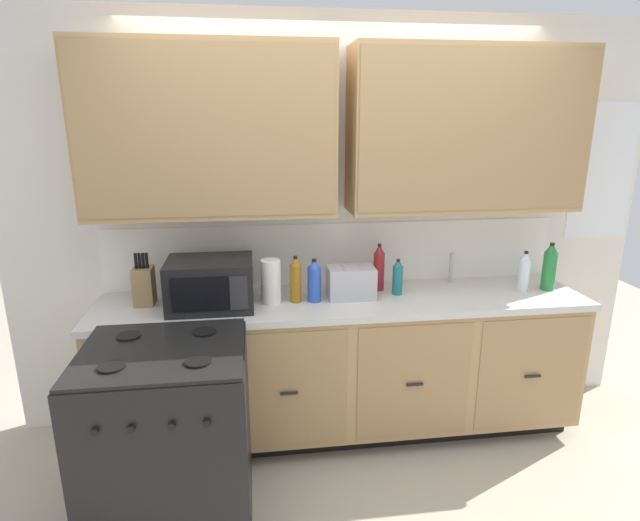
# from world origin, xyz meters

# --- Properties ---
(ground_plane) EXTENTS (8.00, 8.00, 0.00)m
(ground_plane) POSITION_xyz_m (0.00, 0.00, 0.00)
(ground_plane) COLOR #B2A893
(wall_unit) EXTENTS (4.11, 0.40, 2.57)m
(wall_unit) POSITION_xyz_m (0.00, 0.50, 1.67)
(wall_unit) COLOR white
(wall_unit) RESTS_ON ground_plane
(counter_run) EXTENTS (2.94, 0.64, 0.91)m
(counter_run) POSITION_xyz_m (0.00, 0.30, 0.47)
(counter_run) COLOR black
(counter_run) RESTS_ON ground_plane
(stove_range) EXTENTS (0.76, 0.68, 0.95)m
(stove_range) POSITION_xyz_m (-0.97, -0.33, 0.47)
(stove_range) COLOR black
(stove_range) RESTS_ON ground_plane
(microwave) EXTENTS (0.48, 0.37, 0.28)m
(microwave) POSITION_xyz_m (-0.78, 0.26, 1.05)
(microwave) COLOR black
(microwave) RESTS_ON counter_run
(toaster) EXTENTS (0.28, 0.18, 0.19)m
(toaster) POSITION_xyz_m (0.04, 0.31, 1.01)
(toaster) COLOR #B7B7BC
(toaster) RESTS_ON counter_run
(knife_block) EXTENTS (0.11, 0.14, 0.31)m
(knife_block) POSITION_xyz_m (-1.17, 0.36, 1.03)
(knife_block) COLOR #9C794E
(knife_block) RESTS_ON counter_run
(sink_faucet) EXTENTS (0.02, 0.02, 0.20)m
(sink_faucet) POSITION_xyz_m (0.75, 0.51, 1.01)
(sink_faucet) COLOR #B2B5BA
(sink_faucet) RESTS_ON counter_run
(paper_towel_roll) EXTENTS (0.12, 0.12, 0.26)m
(paper_towel_roll) POSITION_xyz_m (-0.44, 0.29, 1.04)
(paper_towel_roll) COLOR white
(paper_towel_roll) RESTS_ON counter_run
(bottle_teal) EXTENTS (0.06, 0.06, 0.22)m
(bottle_teal) POSITION_xyz_m (0.34, 0.33, 1.02)
(bottle_teal) COLOR #1E707A
(bottle_teal) RESTS_ON counter_run
(bottle_clear) EXTENTS (0.07, 0.07, 0.26)m
(bottle_clear) POSITION_xyz_m (1.13, 0.27, 1.04)
(bottle_clear) COLOR silver
(bottle_clear) RESTS_ON counter_run
(bottle_blue) EXTENTS (0.08, 0.08, 0.26)m
(bottle_blue) POSITION_xyz_m (-0.18, 0.27, 1.04)
(bottle_blue) COLOR blue
(bottle_blue) RESTS_ON counter_run
(bottle_red) EXTENTS (0.07, 0.07, 0.30)m
(bottle_red) POSITION_xyz_m (0.24, 0.43, 1.06)
(bottle_red) COLOR maroon
(bottle_red) RESTS_ON counter_run
(bottle_amber) EXTENTS (0.07, 0.07, 0.28)m
(bottle_amber) POSITION_xyz_m (-0.29, 0.28, 1.05)
(bottle_amber) COLOR #9E6619
(bottle_amber) RESTS_ON counter_run
(bottle_green) EXTENTS (0.08, 0.08, 0.30)m
(bottle_green) POSITION_xyz_m (1.30, 0.29, 1.06)
(bottle_green) COLOR #237A38
(bottle_green) RESTS_ON counter_run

